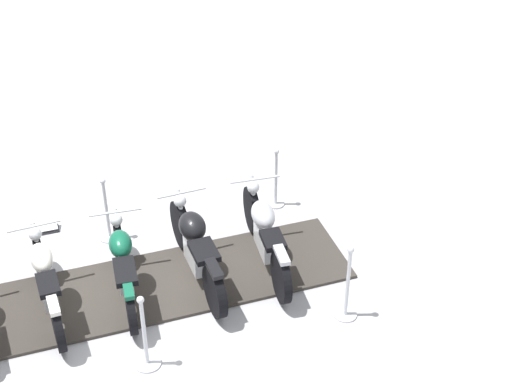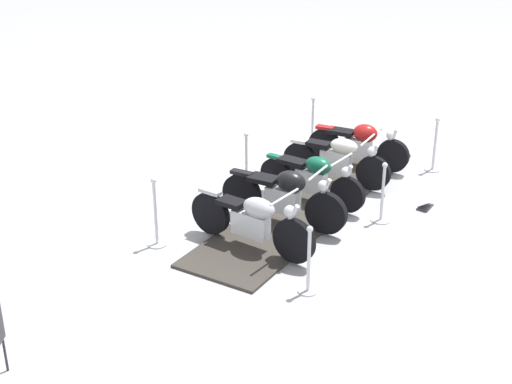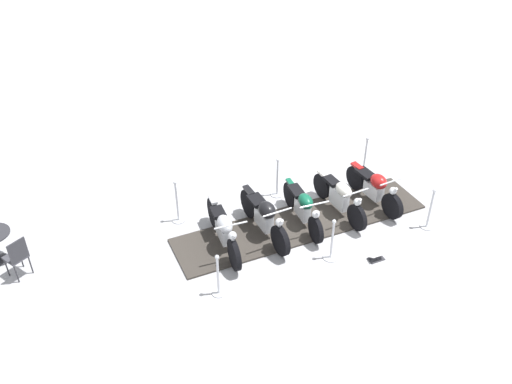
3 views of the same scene
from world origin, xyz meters
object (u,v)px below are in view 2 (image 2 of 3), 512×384
(stanchion_right_rear, at_px, (434,152))
(info_placard, at_px, (425,205))
(motorcycle_cream, at_px, (338,159))
(stanchion_right_front, at_px, (309,269))
(motorcycle_black, at_px, (285,195))
(stanchion_left_rear, at_px, (312,131))
(motorcycle_forest, at_px, (313,177))
(stanchion_right_mid, at_px, (382,203))
(motorcycle_maroon, at_px, (359,144))
(stanchion_left_mid, at_px, (246,171))
(motorcycle_chrome, at_px, (253,220))
(stanchion_left_front, at_px, (156,222))

(stanchion_right_rear, height_order, info_placard, stanchion_right_rear)
(motorcycle_cream, relative_size, stanchion_right_front, 1.60)
(motorcycle_black, height_order, stanchion_left_rear, stanchion_left_rear)
(motorcycle_forest, relative_size, stanchion_right_mid, 1.58)
(stanchion_left_rear, bearing_deg, motorcycle_black, 155.53)
(motorcycle_maroon, bearing_deg, stanchion_right_front, -78.60)
(motorcycle_black, relative_size, stanchion_left_mid, 1.60)
(motorcycle_forest, xyz_separation_m, motorcycle_cream, (0.70, -0.71, 0.01))
(motorcycle_chrome, relative_size, motorcycle_cream, 1.10)
(motorcycle_black, xyz_separation_m, motorcycle_maroon, (2.11, -2.11, -0.04))
(motorcycle_chrome, bearing_deg, info_placard, 63.16)
(info_placard, bearing_deg, motorcycle_maroon, -122.25)
(stanchion_right_rear, distance_m, stanchion_left_mid, 3.74)
(motorcycle_black, relative_size, motorcycle_maroon, 1.06)
(stanchion_left_mid, bearing_deg, motorcycle_forest, -135.21)
(motorcycle_chrome, height_order, stanchion_right_mid, motorcycle_chrome)
(stanchion_right_mid, height_order, info_placard, stanchion_right_mid)
(stanchion_right_rear, relative_size, stanchion_left_front, 0.95)
(motorcycle_black, bearing_deg, stanchion_right_mid, 35.03)
(motorcycle_forest, bearing_deg, stanchion_left_front, -113.11)
(stanchion_left_mid, relative_size, stanchion_right_mid, 1.03)
(motorcycle_chrome, height_order, motorcycle_cream, motorcycle_chrome)
(motorcycle_black, xyz_separation_m, stanchion_right_rear, (1.64, -3.48, -0.17))
(stanchion_right_front, bearing_deg, stanchion_left_rear, -18.25)
(stanchion_left_mid, relative_size, stanchion_left_rear, 1.01)
(motorcycle_chrome, bearing_deg, stanchion_right_front, -21.59)
(stanchion_left_mid, relative_size, stanchion_right_front, 1.06)
(motorcycle_black, bearing_deg, stanchion_left_mid, 141.47)
(stanchion_right_rear, bearing_deg, motorcycle_forest, 108.65)
(motorcycle_forest, height_order, stanchion_right_rear, stanchion_right_rear)
(motorcycle_maroon, height_order, stanchion_right_rear, stanchion_right_rear)
(motorcycle_cream, xyz_separation_m, stanchion_right_rear, (0.23, -2.07, -0.14))
(motorcycle_maroon, distance_m, stanchion_left_mid, 2.42)
(motorcycle_forest, distance_m, stanchion_left_front, 2.96)
(stanchion_right_front, bearing_deg, stanchion_right_rear, -45.10)
(stanchion_right_rear, xyz_separation_m, stanchion_left_rear, (1.88, 1.88, -0.04))
(motorcycle_black, distance_m, stanchion_left_front, 2.13)
(motorcycle_forest, xyz_separation_m, stanchion_right_rear, (0.94, -2.78, -0.14))
(stanchion_left_rear, bearing_deg, motorcycle_maroon, -160.17)
(stanchion_right_mid, bearing_deg, stanchion_left_mid, 44.90)
(motorcycle_black, distance_m, stanchion_left_mid, 1.70)
(info_placard, bearing_deg, motorcycle_cream, -93.89)
(stanchion_right_front, relative_size, stanchion_left_front, 0.90)
(motorcycle_cream, bearing_deg, stanchion_right_rear, 48.63)
(stanchion_left_mid, xyz_separation_m, stanchion_right_front, (-3.74, -0.02, 0.03))
(stanchion_right_rear, bearing_deg, motorcycle_chrome, 119.30)
(motorcycle_forest, height_order, info_placard, motorcycle_forest)
(motorcycle_maroon, relative_size, stanchion_right_mid, 1.56)
(stanchion_right_rear, xyz_separation_m, stanchion_right_mid, (-1.85, 1.86, -0.05))
(motorcycle_black, relative_size, stanchion_left_rear, 1.61)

